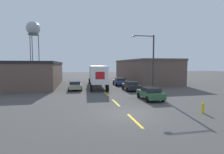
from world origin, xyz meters
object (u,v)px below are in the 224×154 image
Objects in this scene: water_tower at (33,29)px; street_lamp at (150,60)px; parked_car_right_mid at (131,86)px; parked_car_right_near at (150,93)px; parked_car_right_far at (120,81)px; fire_hydrant at (203,108)px; parked_car_left_far at (75,85)px; semi_truck at (97,74)px.

water_tower reaches higher than street_lamp.
street_lamp is (1.64, -3.45, 3.96)m from parked_car_right_mid.
parked_car_right_near is 59.00m from water_tower.
parked_car_right_far reaches higher than fire_hydrant.
parked_car_right_near is 1.00× the size of parked_car_right_far.
parked_car_left_far is 0.21× the size of water_tower.
parked_car_right_far is at bearing 95.56° from fire_hydrant.
street_lamp is (25.12, -47.89, -12.30)m from water_tower.
parked_car_right_near is at bearing -48.46° from parked_car_left_far.
parked_car_right_far is at bearing 14.50° from semi_truck.
parked_car_right_far is at bearing 28.75° from parked_car_left_far.
semi_truck is 16.38× the size of fire_hydrant.
fire_hydrant is at bearing -56.25° from parked_car_left_far.
fire_hydrant is at bearing -84.44° from parked_car_right_far.
parked_car_right_near is at bearing -90.00° from parked_car_right_mid.
parked_car_right_mid reaches higher than fire_hydrant.
parked_car_right_near is at bearing -113.70° from street_lamp.
parked_car_left_far is at bearing -70.37° from water_tower.
water_tower is 65.21m from fire_hydrant.
water_tower is 22.57× the size of fire_hydrant.
semi_truck is 7.78m from parked_car_right_mid.
semi_truck is at bearing 109.02° from parked_car_right_near.
parked_car_left_far is 1.00× the size of parked_car_right_near.
street_lamp reaches higher than parked_car_right_mid.
parked_car_right_near is 7.20m from parked_car_right_mid.
parked_car_right_far is 0.21× the size of water_tower.
street_lamp is 10.72m from fire_hydrant.
parked_car_right_near is at bearing -65.55° from water_tower.
parked_car_right_mid is 0.21× the size of water_tower.
water_tower is 55.46m from street_lamp.
parked_car_right_near is at bearing -90.00° from parked_car_right_far.
fire_hydrant is (6.56, -19.36, -1.89)m from semi_truck.
parked_car_left_far is (-3.90, -3.72, -1.57)m from semi_truck.
water_tower is 2.48× the size of street_lamp.
parked_car_right_mid is at bearing 90.00° from parked_car_right_near.
semi_truck is 1.80× the size of street_lamp.
parked_car_right_mid is 5.51m from street_lamp.
water_tower is (-18.90, 38.35, 14.70)m from semi_truck.
parked_car_right_far is (8.48, 4.65, 0.00)m from parked_car_left_far.
semi_truck is 0.73× the size of water_tower.
semi_truck reaches higher than parked_car_left_far.
fire_hydrant is (0.33, -9.82, -4.28)m from street_lamp.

